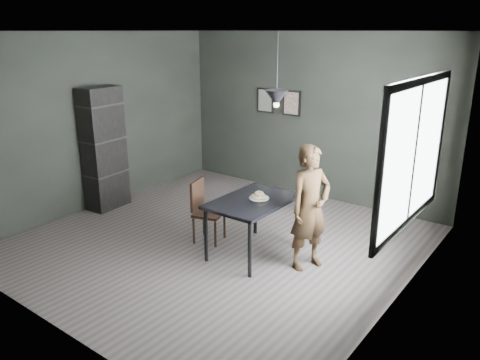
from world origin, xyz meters
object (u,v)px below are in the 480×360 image
Objects in this scene: cafe_table at (253,205)px; woman at (310,208)px; shelf_unit at (104,149)px; pendant_lamp at (276,98)px; wood_chair at (204,207)px; white_plate at (259,199)px.

woman is (0.75, 0.12, 0.10)m from cafe_table.
shelf_unit is (-2.92, -0.06, 0.32)m from cafe_table.
woman is 1.79× the size of pendant_lamp.
pendant_lamp reaches higher than woman.
wood_chair is at bearing -174.41° from cafe_table.
cafe_table is 0.77× the size of woman.
cafe_table is 0.80m from wood_chair.
woman is 1.57m from wood_chair.
cafe_table is at bearing 121.68° from woman.
woman is (0.70, 0.07, 0.02)m from white_plate.
white_plate is at bearing -7.20° from wood_chair.
shelf_unit is (-2.14, 0.02, 0.49)m from wood_chair.
woman reaches higher than white_plate.
white_plate is 2.98m from shelf_unit.
pendant_lamp is at bearing -6.51° from wood_chair.
cafe_table is at bearing -3.79° from shelf_unit.
white_plate is at bearing 117.86° from woman.
white_plate reaches higher than cafe_table.
wood_chair is 2.20m from shelf_unit.
white_plate is 0.27× the size of pendant_lamp.
shelf_unit reaches higher than cafe_table.
wood_chair is 1.00× the size of pendant_lamp.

